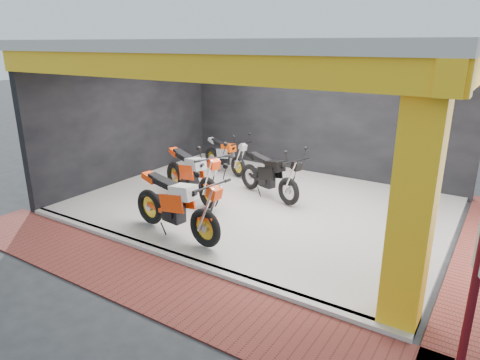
% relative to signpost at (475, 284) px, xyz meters
% --- Properties ---
extents(ground, '(80.00, 80.00, 0.00)m').
position_rel_signpost_xyz_m(ground, '(-4.56, 1.45, -1.25)').
color(ground, '#2D2D30').
rests_on(ground, ground).
extents(showroom_floor, '(8.00, 6.00, 0.10)m').
position_rel_signpost_xyz_m(showroom_floor, '(-4.56, 3.45, -1.20)').
color(showroom_floor, silver).
rests_on(showroom_floor, ground).
extents(showroom_ceiling, '(8.40, 6.40, 0.20)m').
position_rel_signpost_xyz_m(showroom_ceiling, '(-4.56, 3.45, 2.35)').
color(showroom_ceiling, beige).
rests_on(showroom_ceiling, corner_column).
extents(back_wall, '(8.20, 0.20, 3.50)m').
position_rel_signpost_xyz_m(back_wall, '(-4.56, 6.55, 0.50)').
color(back_wall, black).
rests_on(back_wall, ground).
extents(left_wall, '(0.20, 6.20, 3.50)m').
position_rel_signpost_xyz_m(left_wall, '(-8.66, 3.45, 0.50)').
color(left_wall, black).
rests_on(left_wall, ground).
extents(corner_column, '(0.50, 0.50, 3.50)m').
position_rel_signpost_xyz_m(corner_column, '(-0.81, 0.70, 0.50)').
color(corner_column, yellow).
rests_on(corner_column, ground).
extents(header_beam_front, '(8.40, 0.30, 0.40)m').
position_rel_signpost_xyz_m(header_beam_front, '(-4.56, 0.45, 2.05)').
color(header_beam_front, yellow).
rests_on(header_beam_front, corner_column).
extents(header_beam_right, '(0.30, 6.40, 0.40)m').
position_rel_signpost_xyz_m(header_beam_right, '(-0.56, 3.45, 2.05)').
color(header_beam_right, yellow).
rests_on(header_beam_right, corner_column).
extents(floor_kerb, '(8.00, 0.20, 0.10)m').
position_rel_signpost_xyz_m(floor_kerb, '(-4.56, 0.43, -1.20)').
color(floor_kerb, silver).
rests_on(floor_kerb, ground).
extents(paver_front, '(9.00, 1.40, 0.03)m').
position_rel_signpost_xyz_m(paver_front, '(-4.56, -0.35, -1.24)').
color(paver_front, maroon).
rests_on(paver_front, ground).
extents(signpost, '(0.14, 0.30, 2.29)m').
position_rel_signpost_xyz_m(signpost, '(0.00, 0.00, 0.00)').
color(signpost, '#5C0D13').
rests_on(signpost, ground).
extents(moto_hero, '(2.53, 1.22, 1.48)m').
position_rel_signpost_xyz_m(moto_hero, '(-4.27, 0.95, -0.41)').
color(moto_hero, '#FD3D0A').
rests_on(moto_hero, showroom_floor).
extents(moto_row_a, '(2.55, 1.67, 1.46)m').
position_rel_signpost_xyz_m(moto_row_a, '(-5.36, 2.51, -0.42)').
color(moto_row_a, '#FF390A').
rests_on(moto_row_a, showroom_floor).
extents(moto_row_b, '(2.29, 1.48, 1.32)m').
position_rel_signpost_xyz_m(moto_row_b, '(-3.96, 3.66, -0.50)').
color(moto_row_b, black).
rests_on(moto_row_b, showroom_floor).
extents(moto_row_c, '(2.08, 1.31, 1.19)m').
position_rel_signpost_xyz_m(moto_row_c, '(-6.10, 4.84, -0.56)').
color(moto_row_c, '#A0A3A7').
rests_on(moto_row_c, showroom_floor).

